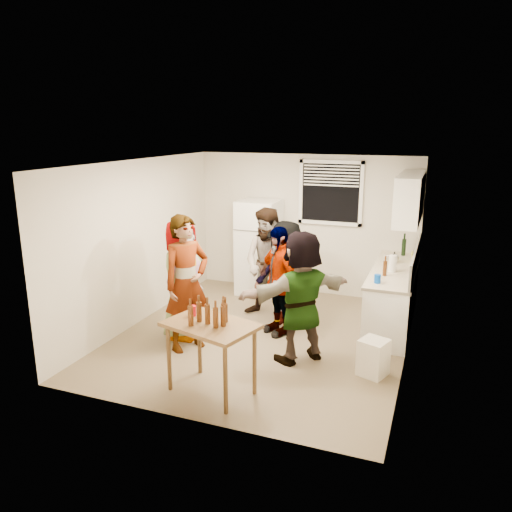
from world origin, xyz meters
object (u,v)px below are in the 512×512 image
at_px(refrigerator, 259,247).
at_px(guest_orange, 300,359).
at_px(red_cup, 192,316).
at_px(guest_stripe, 189,347).
at_px(guest_black, 278,332).
at_px(serving_table, 212,391).
at_px(wine_bottle, 403,255).
at_px(beer_bottle_table, 226,322).
at_px(beer_bottle_counter, 384,276).
at_px(guest_grey, 184,335).
at_px(guest_back_left, 269,317).
at_px(guest_back_right, 285,324).
at_px(kettle, 394,262).
at_px(blue_cup, 377,283).
at_px(trash_bin, 373,356).

bearing_deg(refrigerator, guest_orange, -58.41).
relative_size(refrigerator, red_cup, 14.18).
relative_size(guest_stripe, guest_black, 1.16).
bearing_deg(serving_table, wine_bottle, 64.24).
distance_m(beer_bottle_table, guest_black, 1.97).
bearing_deg(guest_black, guest_orange, -15.05).
height_order(wine_bottle, beer_bottle_counter, wine_bottle).
bearing_deg(serving_table, guest_grey, 129.78).
height_order(guest_stripe, guest_black, guest_stripe).
bearing_deg(guest_grey, guest_back_left, -41.06).
height_order(beer_bottle_counter, guest_stripe, beer_bottle_counter).
bearing_deg(beer_bottle_table, guest_back_left, 97.22).
bearing_deg(beer_bottle_counter, guest_back_left, 178.06).
height_order(red_cup, guest_back_right, red_cup).
xyz_separation_m(kettle, guest_grey, (-2.74, -1.87, -0.90)).
relative_size(guest_grey, guest_stripe, 0.93).
distance_m(red_cup, guest_black, 2.00).
relative_size(refrigerator, beer_bottle_table, 7.88).
distance_m(serving_table, guest_black, 1.89).
relative_size(guest_grey, guest_orange, 1.00).
bearing_deg(blue_cup, refrigerator, 146.00).
bearing_deg(wine_bottle, guest_back_left, -147.47).
bearing_deg(serving_table, kettle, 62.26).
height_order(guest_stripe, guest_back_right, guest_back_right).
height_order(refrigerator, beer_bottle_table, refrigerator).
xyz_separation_m(serving_table, guest_stripe, (-0.81, 0.96, 0.00)).
xyz_separation_m(kettle, guest_back_right, (-1.48, -0.93, -0.90)).
relative_size(wine_bottle, guest_stripe, 0.15).
relative_size(beer_bottle_table, guest_back_right, 0.13).
bearing_deg(guest_grey, beer_bottle_table, -136.44).
bearing_deg(guest_grey, guest_black, -66.72).
relative_size(blue_cup, guest_grey, 0.07).
bearing_deg(blue_cup, beer_bottle_table, -127.18).
bearing_deg(refrigerator, guest_grey, -98.60).
bearing_deg(red_cup, guest_back_right, 77.09).
relative_size(blue_cup, serving_table, 0.12).
height_order(guest_stripe, guest_back_left, guest_back_left).
bearing_deg(guest_back_right, guest_back_left, 158.76).
bearing_deg(guest_back_right, refrigerator, 134.74).
distance_m(refrigerator, trash_bin, 3.50).
bearing_deg(guest_stripe, trash_bin, -57.77).
xyz_separation_m(kettle, beer_bottle_table, (-1.52, -3.06, -0.06)).
bearing_deg(blue_cup, serving_table, -128.27).
relative_size(beer_bottle_table, guest_black, 0.13).
xyz_separation_m(beer_bottle_counter, guest_back_right, (-1.43, -0.14, -0.90)).
bearing_deg(guest_back_right, guest_stripe, -118.58).
height_order(blue_cup, guest_black, blue_cup).
bearing_deg(serving_table, guest_back_right, 85.34).
bearing_deg(beer_bottle_counter, guest_orange, -126.63).
relative_size(trash_bin, guest_stripe, 0.25).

